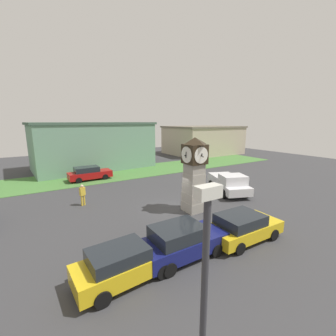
# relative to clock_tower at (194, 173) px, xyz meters

# --- Properties ---
(ground_plane) EXTENTS (73.00, 73.00, 0.00)m
(ground_plane) POSITION_rel_clock_tower_xyz_m (-0.94, 1.05, -2.81)
(ground_plane) COLOR #38383A
(clock_tower) EXTENTS (1.81, 1.90, 5.37)m
(clock_tower) POSITION_rel_clock_tower_xyz_m (0.00, 0.00, 0.00)
(clock_tower) COLOR #9E998F
(clock_tower) RESTS_ON ground_plane
(bollard_near_tower) EXTENTS (0.23, 0.23, 1.01)m
(bollard_near_tower) POSITION_rel_clock_tower_xyz_m (0.55, -5.03, -2.30)
(bollard_near_tower) COLOR #333338
(bollard_near_tower) RESTS_ON ground_plane
(bollard_mid_row) EXTENTS (0.24, 0.24, 1.05)m
(bollard_mid_row) POSITION_rel_clock_tower_xyz_m (0.38, -3.78, -2.27)
(bollard_mid_row) COLOR maroon
(bollard_mid_row) RESTS_ON ground_plane
(bollard_far_row) EXTENTS (0.27, 0.27, 0.86)m
(bollard_far_row) POSITION_rel_clock_tower_xyz_m (-0.27, -2.61, -2.37)
(bollard_far_row) COLOR #333338
(bollard_far_row) RESTS_ON ground_plane
(car_navy_sedan) EXTENTS (4.25, 2.06, 1.52)m
(car_navy_sedan) POSITION_rel_clock_tower_xyz_m (-7.02, -4.37, -2.03)
(car_navy_sedan) COLOR gold
(car_navy_sedan) RESTS_ON ground_plane
(car_near_tower) EXTENTS (4.36, 2.05, 1.65)m
(car_near_tower) POSITION_rel_clock_tower_xyz_m (-4.06, -4.24, -1.98)
(car_near_tower) COLOR navy
(car_near_tower) RESTS_ON ground_plane
(car_by_building) EXTENTS (4.35, 2.17, 1.52)m
(car_by_building) POSITION_rel_clock_tower_xyz_m (-0.26, -4.69, -2.03)
(car_by_building) COLOR gold
(car_by_building) RESTS_ON ground_plane
(car_far_lot) EXTENTS (4.62, 1.97, 1.54)m
(car_far_lot) POSITION_rel_clock_tower_xyz_m (-4.43, 13.01, -2.02)
(car_far_lot) COLOR #A51111
(car_far_lot) RESTS_ON ground_plane
(pickup_truck) EXTENTS (3.84, 5.43, 1.85)m
(pickup_truck) POSITION_rel_clock_tower_xyz_m (5.37, 1.69, -1.88)
(pickup_truck) COLOR silver
(pickup_truck) RESTS_ON ground_plane
(pedestrian_near_bench) EXTENTS (0.45, 0.35, 1.68)m
(pedestrian_near_bench) POSITION_rel_clock_tower_xyz_m (-6.67, 5.34, -1.84)
(pedestrian_near_bench) COLOR gold
(pedestrian_near_bench) RESTS_ON ground_plane
(pedestrian_by_cars) EXTENTS (0.35, 0.45, 1.61)m
(pedestrian_by_cars) POSITION_rel_clock_tower_xyz_m (6.77, 7.88, -1.89)
(pedestrian_by_cars) COLOR red
(pedestrian_by_cars) RESTS_ON ground_plane
(street_lamp_near_road) EXTENTS (0.50, 0.24, 5.33)m
(street_lamp_near_road) POSITION_rel_clock_tower_xyz_m (-7.15, -9.35, 0.33)
(street_lamp_near_road) COLOR #333338
(street_lamp_near_road) RESTS_ON ground_plane
(warehouse_blue_far) EXTENTS (16.22, 9.35, 6.32)m
(warehouse_blue_far) POSITION_rel_clock_tower_xyz_m (-2.15, 19.62, 0.36)
(warehouse_blue_far) COLOR gray
(warehouse_blue_far) RESTS_ON ground_plane
(storefront_low_left) EXTENTS (13.80, 10.76, 5.51)m
(storefront_low_left) POSITION_rel_clock_tower_xyz_m (20.31, 22.92, -0.04)
(storefront_low_left) COLOR #B7A88E
(storefront_low_left) RESTS_ON ground_plane
(grass_verge_far) EXTENTS (43.80, 7.30, 0.04)m
(grass_verge_far) POSITION_rel_clock_tower_xyz_m (2.75, 14.44, -2.79)
(grass_verge_far) COLOR #477A38
(grass_verge_far) RESTS_ON ground_plane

